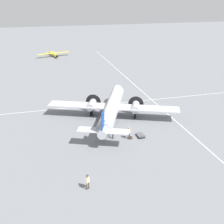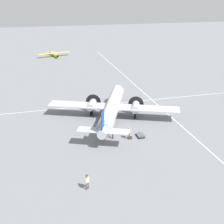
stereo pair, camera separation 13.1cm
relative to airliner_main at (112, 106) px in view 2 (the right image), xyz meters
name	(u,v)px [view 2 (the right image)]	position (x,y,z in m)	size (l,w,h in m)	color
ground_plane	(112,120)	(-0.14, -0.32, -2.38)	(300.00, 300.00, 0.00)	slate
apron_line_eastwest	(102,105)	(-0.14, 7.10, -2.37)	(120.00, 0.16, 0.01)	silver
apron_line_northsouth	(168,114)	(10.13, -0.32, -2.37)	(0.16, 120.00, 0.01)	silver
airliner_main	(112,106)	(0.00, 0.00, 0.00)	(21.59, 19.25, 5.32)	silver
crew_foreground	(87,180)	(-7.40, -17.08, -1.24)	(0.56, 0.41, 1.81)	#473D2D
passenger_boarding	(113,132)	(-1.68, -6.58, -1.34)	(0.28, 0.56, 1.65)	#2D2D33
ramp_agent	(129,132)	(0.54, -7.27, -1.23)	(0.58, 0.39, 1.87)	#2D2D33
suitcase_near_door	(131,138)	(0.78, -7.47, -2.16)	(0.46, 0.20, 0.46)	#47331E
baggage_cart	(140,135)	(2.43, -7.13, -2.11)	(1.01, 1.65, 0.56)	#56565B
light_aircraft_distant	(54,54)	(-5.79, 54.30, -1.52)	(10.88, 8.26, 2.09)	yellow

